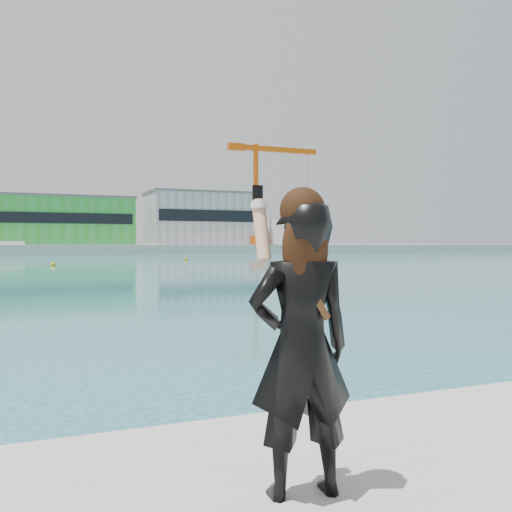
{
  "coord_description": "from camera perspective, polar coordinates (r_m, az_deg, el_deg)",
  "views": [
    {
      "loc": [
        -0.84,
        -3.68,
        2.33
      ],
      "look_at": [
        0.74,
        0.07,
        2.24
      ],
      "focal_mm": 40.0,
      "sensor_mm": 36.0,
      "label": 1
    }
  ],
  "objects": [
    {
      "name": "woman",
      "position": [
        3.48,
        4.52,
        -8.22
      ],
      "size": [
        0.7,
        0.5,
        1.89
      ],
      "rotation": [
        0.0,
        0.0,
        3.03
      ],
      "color": "black",
      "rests_on": "near_quay"
    },
    {
      "name": "buoy_near",
      "position": [
        62.03,
        -19.63,
        -0.93
      ],
      "size": [
        0.5,
        0.5,
        0.5
      ],
      "primitive_type": "sphere",
      "color": "#D6960B",
      "rests_on": "ground"
    },
    {
      "name": "flagpole_right",
      "position": [
        126.85,
        -12.4,
        3.16
      ],
      "size": [
        1.28,
        0.16,
        8.0
      ],
      "color": "silver",
      "rests_on": "far_quay"
    },
    {
      "name": "buoy_extra",
      "position": [
        79.86,
        -6.99,
        -0.39
      ],
      "size": [
        0.5,
        0.5,
        0.5
      ],
      "primitive_type": "sphere",
      "color": "#D6960B",
      "rests_on": "ground"
    },
    {
      "name": "far_quay",
      "position": [
        133.69,
        -22.45,
        0.62
      ],
      "size": [
        320.0,
        40.0,
        2.0
      ],
      "primitive_type": "cube",
      "color": "#9E9E99",
      "rests_on": "ground"
    },
    {
      "name": "warehouse_grey_right",
      "position": [
        137.98,
        -5.59,
        3.75
      ],
      "size": [
        25.5,
        15.35,
        12.5
      ],
      "color": "gray",
      "rests_on": "far_quay"
    },
    {
      "name": "dock_crane",
      "position": [
        137.4,
        0.45,
        6.61
      ],
      "size": [
        23.0,
        4.0,
        24.0
      ],
      "color": "#E0570D",
      "rests_on": "far_quay"
    },
    {
      "name": "ancillary_shed",
      "position": [
        144.13,
        3.04,
        2.35
      ],
      "size": [
        12.0,
        10.0,
        6.0
      ],
      "primitive_type": "cube",
      "color": "silver",
      "rests_on": "far_quay"
    },
    {
      "name": "warehouse_green",
      "position": [
        132.05,
        -18.99,
        3.36
      ],
      "size": [
        30.6,
        16.36,
        10.5
      ],
      "color": "green",
      "rests_on": "far_quay"
    }
  ]
}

